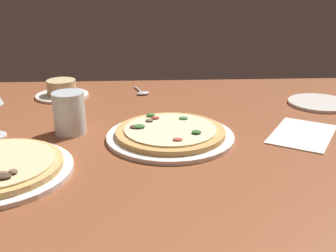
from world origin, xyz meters
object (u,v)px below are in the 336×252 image
ramekin_on_saucer (62,90)px  spoon (142,92)px  water_glass (69,115)px  side_plate (319,103)px  pizza_main (170,134)px  paper_menu (302,134)px

ramekin_on_saucer → spoon: ramekin_on_saucer is taller
water_glass → side_plate: size_ratio=0.56×
pizza_main → water_glass: 24.66cm
ramekin_on_saucer → water_glass: bearing=-76.1°
ramekin_on_saucer → water_glass: size_ratio=1.61×
pizza_main → spoon: bearing=100.1°
water_glass → pizza_main: bearing=-12.0°
side_plate → paper_menu: (-13.44, -23.53, -0.30)cm
pizza_main → side_plate: bearing=28.3°
side_plate → spoon: bearing=164.7°
water_glass → side_plate: 71.92cm
side_plate → paper_menu: 27.10cm
paper_menu → side_plate: bearing=92.1°
pizza_main → side_plate: size_ratio=1.67×
pizza_main → water_glass: water_glass is taller
ramekin_on_saucer → side_plate: size_ratio=0.91×
pizza_main → ramekin_on_saucer: 48.19cm
paper_menu → pizza_main: bearing=-146.7°
pizza_main → paper_menu: pizza_main is taller
pizza_main → ramekin_on_saucer: ramekin_on_saucer is taller
water_glass → spoon: bearing=63.1°
ramekin_on_saucer → side_plate: bearing=-8.9°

